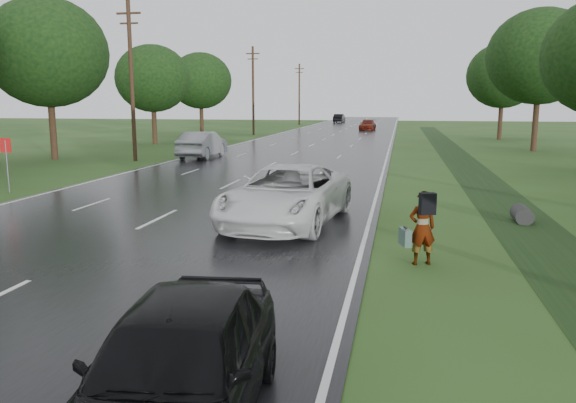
{
  "coord_description": "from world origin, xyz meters",
  "views": [
    {
      "loc": [
        7.63,
        -8.61,
        3.78
      ],
      "look_at": [
        4.9,
        5.06,
        1.3
      ],
      "focal_mm": 35.0,
      "sensor_mm": 36.0,
      "label": 1
    }
  ],
  "objects_px": {
    "white_pickup": "(287,195)",
    "dark_sedan": "(178,366)",
    "pedestrian": "(422,227)",
    "road_sign": "(6,154)",
    "silver_sedan": "(202,145)"
  },
  "relations": [
    {
      "from": "dark_sedan",
      "to": "silver_sedan",
      "type": "relative_size",
      "value": 0.87
    },
    {
      "from": "road_sign",
      "to": "silver_sedan",
      "type": "distance_m",
      "value": 15.92
    },
    {
      "from": "road_sign",
      "to": "pedestrian",
      "type": "distance_m",
      "value": 18.3
    },
    {
      "from": "pedestrian",
      "to": "dark_sedan",
      "type": "bearing_deg",
      "value": 50.15
    },
    {
      "from": "white_pickup",
      "to": "dark_sedan",
      "type": "relative_size",
      "value": 1.38
    },
    {
      "from": "pedestrian",
      "to": "white_pickup",
      "type": "xyz_separation_m",
      "value": [
        -3.95,
        3.67,
        0.03
      ]
    },
    {
      "from": "white_pickup",
      "to": "dark_sedan",
      "type": "height_order",
      "value": "white_pickup"
    },
    {
      "from": "white_pickup",
      "to": "pedestrian",
      "type": "bearing_deg",
      "value": -36.63
    },
    {
      "from": "dark_sedan",
      "to": "pedestrian",
      "type": "bearing_deg",
      "value": 63.41
    },
    {
      "from": "white_pickup",
      "to": "dark_sedan",
      "type": "bearing_deg",
      "value": -78.56
    },
    {
      "from": "road_sign",
      "to": "dark_sedan",
      "type": "bearing_deg",
      "value": -47.61
    },
    {
      "from": "white_pickup",
      "to": "silver_sedan",
      "type": "relative_size",
      "value": 1.2
    },
    {
      "from": "pedestrian",
      "to": "white_pickup",
      "type": "bearing_deg",
      "value": -61.62
    },
    {
      "from": "pedestrian",
      "to": "white_pickup",
      "type": "distance_m",
      "value": 5.4
    },
    {
      "from": "silver_sedan",
      "to": "white_pickup",
      "type": "bearing_deg",
      "value": 116.73
    }
  ]
}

